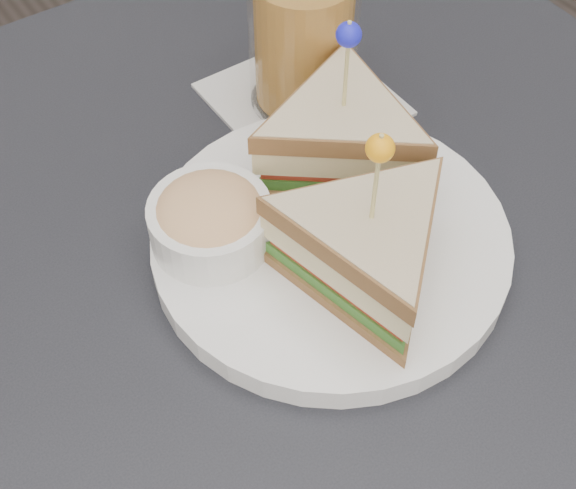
# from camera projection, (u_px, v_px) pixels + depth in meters

# --- Properties ---
(table) EXTENTS (0.80, 0.80, 0.75)m
(table) POSITION_uv_depth(u_px,v_px,m) (284.00, 366.00, 0.59)
(table) COLOR black
(table) RESTS_ON ground
(plate_meal) EXTENTS (0.29, 0.29, 0.15)m
(plate_meal) POSITION_uv_depth(u_px,v_px,m) (335.00, 204.00, 0.54)
(plate_meal) COLOR white
(plate_meal) RESTS_ON table
(drink_set) EXTENTS (0.13, 0.13, 0.17)m
(drink_set) POSITION_uv_depth(u_px,v_px,m) (304.00, 23.00, 0.60)
(drink_set) COLOR silver
(drink_set) RESTS_ON table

